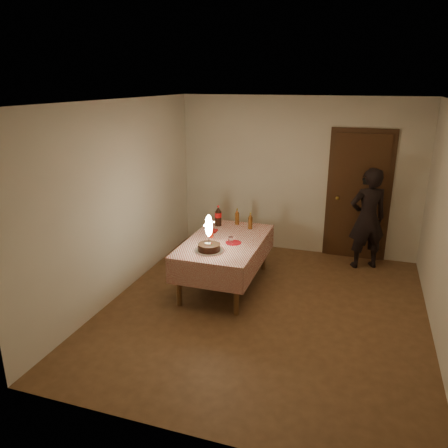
{
  "coord_description": "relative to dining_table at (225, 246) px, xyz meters",
  "views": [
    {
      "loc": [
        1.08,
        -4.92,
        2.82
      ],
      "look_at": [
        -0.7,
        0.47,
        0.95
      ],
      "focal_mm": 35.0,
      "sensor_mm": 36.0,
      "label": 1
    }
  ],
  "objects": [
    {
      "name": "amber_bottle_right",
      "position": [
        0.21,
        0.57,
        0.21
      ],
      "size": [
        0.06,
        0.06,
        0.26
      ],
      "color": "#5B300F",
      "rests_on": "dining_table"
    },
    {
      "name": "cola_bottle",
      "position": [
        -0.3,
        0.57,
        0.25
      ],
      "size": [
        0.1,
        0.1,
        0.32
      ],
      "color": "black",
      "rests_on": "dining_table"
    },
    {
      "name": "photographer",
      "position": [
        1.87,
        1.34,
        0.19
      ],
      "size": [
        0.69,
        0.59,
        1.59
      ],
      "color": "black",
      "rests_on": "ground"
    },
    {
      "name": "birthday_cake",
      "position": [
        -0.07,
        -0.46,
        0.21
      ],
      "size": [
        0.37,
        0.37,
        0.49
      ],
      "color": "white",
      "rests_on": "dining_table"
    },
    {
      "name": "amber_bottle_left",
      "position": [
        -0.04,
        0.71,
        0.21
      ],
      "size": [
        0.06,
        0.06,
        0.26
      ],
      "color": "#5B300F",
      "rests_on": "dining_table"
    },
    {
      "name": "clear_cup",
      "position": [
        0.11,
        -0.1,
        0.14
      ],
      "size": [
        0.07,
        0.07,
        0.09
      ],
      "primitive_type": "cylinder",
      "color": "white",
      "rests_on": "dining_table"
    },
    {
      "name": "room_shell",
      "position": [
        0.73,
        -0.44,
        1.05
      ],
      "size": [
        4.04,
        4.54,
        2.62
      ],
      "color": "beige",
      "rests_on": "ground"
    },
    {
      "name": "red_plate",
      "position": [
        0.15,
        -0.08,
        0.1
      ],
      "size": [
        0.22,
        0.22,
        0.01
      ],
      "primitive_type": "cylinder",
      "color": "#B40C17",
      "rests_on": "dining_table"
    },
    {
      "name": "napkin_stack",
      "position": [
        -0.3,
        0.28,
        0.11
      ],
      "size": [
        0.15,
        0.15,
        0.02
      ],
      "primitive_type": "cube",
      "color": "#AA1413",
      "rests_on": "dining_table"
    },
    {
      "name": "dining_table",
      "position": [
        0.0,
        0.0,
        0.0
      ],
      "size": [
        1.02,
        1.72,
        0.7
      ],
      "color": "brown",
      "rests_on": "ground"
    },
    {
      "name": "ground",
      "position": [
        0.7,
        -0.52,
        -0.61
      ],
      "size": [
        4.0,
        4.5,
        0.01
      ],
      "primitive_type": "cube",
      "color": "brown",
      "rests_on": "ground"
    },
    {
      "name": "red_cup",
      "position": [
        -0.23,
        0.04,
        0.15
      ],
      "size": [
        0.08,
        0.08,
        0.1
      ],
      "primitive_type": "cylinder",
      "color": "red",
      "rests_on": "dining_table"
    }
  ]
}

